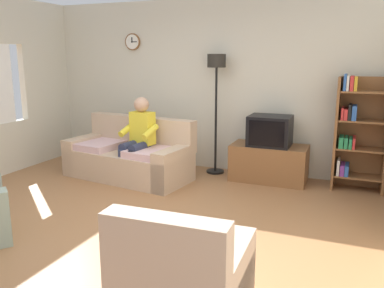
# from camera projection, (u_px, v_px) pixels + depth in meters

# --- Properties ---
(ground_plane) EXTENTS (12.00, 12.00, 0.00)m
(ground_plane) POSITION_uv_depth(u_px,v_px,m) (128.00, 227.00, 4.41)
(ground_plane) COLOR #9E6B42
(back_wall_assembly) EXTENTS (6.20, 0.17, 2.70)m
(back_wall_assembly) POSITION_uv_depth(u_px,v_px,m) (211.00, 86.00, 6.52)
(back_wall_assembly) COLOR beige
(back_wall_assembly) RESTS_ON ground_plane
(couch) EXTENTS (2.00, 1.13, 0.90)m
(couch) POSITION_uv_depth(u_px,v_px,m) (130.00, 157.00, 6.14)
(couch) COLOR tan
(couch) RESTS_ON ground_plane
(tv_stand) EXTENTS (1.10, 0.56, 0.54)m
(tv_stand) POSITION_uv_depth(u_px,v_px,m) (269.00, 163.00, 5.99)
(tv_stand) COLOR brown
(tv_stand) RESTS_ON ground_plane
(tv) EXTENTS (0.60, 0.49, 0.44)m
(tv) POSITION_uv_depth(u_px,v_px,m) (270.00, 131.00, 5.86)
(tv) COLOR black
(tv) RESTS_ON tv_stand
(bookshelf) EXTENTS (0.68, 0.36, 1.59)m
(bookshelf) POSITION_uv_depth(u_px,v_px,m) (357.00, 132.00, 5.50)
(bookshelf) COLOR brown
(bookshelf) RESTS_ON ground_plane
(floor_lamp) EXTENTS (0.28, 0.28, 1.85)m
(floor_lamp) POSITION_uv_depth(u_px,v_px,m) (216.00, 81.00, 6.15)
(floor_lamp) COLOR black
(floor_lamp) RESTS_ON ground_plane
(armchair_near_bookshelf) EXTENTS (0.83, 0.91, 0.90)m
(armchair_near_bookshelf) POSITION_uv_depth(u_px,v_px,m) (185.00, 282.00, 2.80)
(armchair_near_bookshelf) COLOR tan
(armchair_near_bookshelf) RESTS_ON ground_plane
(person_on_couch) EXTENTS (0.55, 0.57, 1.24)m
(person_on_couch) POSITION_uv_depth(u_px,v_px,m) (138.00, 135.00, 5.88)
(person_on_couch) COLOR yellow
(person_on_couch) RESTS_ON ground_plane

